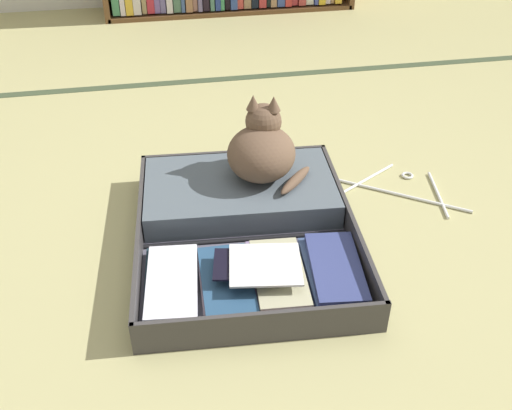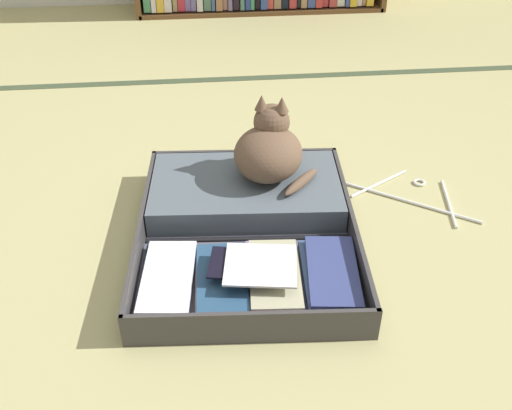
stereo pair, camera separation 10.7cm
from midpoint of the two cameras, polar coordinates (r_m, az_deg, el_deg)
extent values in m
plane|color=tan|center=(1.73, -3.22, -4.88)|extent=(10.00, 10.00, 0.00)
cube|color=#3B4930|center=(2.78, -6.70, 11.71)|extent=(4.80, 0.05, 0.00)
cube|color=brown|center=(3.73, -3.36, 18.40)|extent=(1.42, 0.29, 0.02)
cube|color=#3B3838|center=(1.62, -2.17, -7.97)|extent=(0.64, 0.42, 0.01)
cube|color=#3B3838|center=(1.45, -1.57, -11.72)|extent=(0.62, 0.05, 0.10)
cube|color=#3B3838|center=(1.60, -13.22, -7.50)|extent=(0.04, 0.38, 0.10)
cube|color=#3B3838|center=(1.63, 8.59, -5.92)|extent=(0.04, 0.38, 0.10)
cube|color=#525060|center=(1.61, -2.17, -7.71)|extent=(0.62, 0.39, 0.01)
cube|color=#3B3838|center=(1.91, -3.14, -0.08)|extent=(0.64, 0.42, 0.01)
cube|color=#3B3838|center=(2.04, -3.55, 3.94)|extent=(0.62, 0.05, 0.10)
cube|color=#3B3838|center=(1.90, -12.39, 0.37)|extent=(0.04, 0.38, 0.10)
cube|color=#3B3838|center=(1.92, 5.92, 1.59)|extent=(0.04, 0.38, 0.10)
cube|color=#525060|center=(1.90, -3.15, 0.16)|extent=(0.62, 0.39, 0.01)
cylinder|color=black|center=(1.75, -2.71, -3.39)|extent=(0.60, 0.05, 0.02)
cube|color=#182932|center=(1.60, -10.13, -7.90)|extent=(0.15, 0.32, 0.02)
cube|color=white|center=(1.59, -9.99, -7.26)|extent=(0.16, 0.29, 0.01)
cube|color=slate|center=(1.60, -4.92, -7.48)|extent=(0.14, 0.27, 0.02)
cube|color=navy|center=(1.58, -4.78, -7.24)|extent=(0.14, 0.28, 0.01)
cube|color=gray|center=(1.60, 0.16, -7.33)|extent=(0.14, 0.33, 0.02)
cube|color=#AFAB88|center=(1.59, 0.30, -6.60)|extent=(0.15, 0.28, 0.02)
cube|color=#394C74|center=(1.62, 5.34, -6.62)|extent=(0.15, 0.31, 0.02)
cube|color=navy|center=(1.61, 5.77, -6.06)|extent=(0.16, 0.29, 0.02)
cube|color=white|center=(1.56, -1.08, -5.78)|extent=(0.21, 0.19, 0.01)
cube|color=black|center=(1.57, -2.84, -5.74)|extent=(0.19, 0.15, 0.01)
cube|color=#505B63|center=(1.88, -3.19, 1.15)|extent=(0.61, 0.39, 0.09)
torus|color=white|center=(1.88, -4.95, 2.51)|extent=(0.13, 0.13, 0.01)
cylinder|color=black|center=(2.03, -8.35, 3.43)|extent=(0.02, 0.02, 0.09)
cylinder|color=black|center=(2.04, 1.27, 4.06)|extent=(0.02, 0.02, 0.09)
cube|color=red|center=(1.45, -1.91, -11.20)|extent=(0.04, 0.00, 0.02)
cube|color=white|center=(1.47, 5.46, -10.44)|extent=(0.04, 0.00, 0.02)
ellipsoid|color=brown|center=(1.84, -1.16, 4.91)|extent=(0.27, 0.29, 0.16)
ellipsoid|color=brown|center=(1.91, -0.87, 4.96)|extent=(0.17, 0.12, 0.09)
sphere|color=brown|center=(1.84, -0.96, 7.97)|extent=(0.11, 0.11, 0.11)
cone|color=brown|center=(1.80, -0.02, 9.67)|extent=(0.04, 0.04, 0.05)
cone|color=brown|center=(1.81, -1.99, 9.77)|extent=(0.04, 0.04, 0.05)
sphere|color=gold|center=(1.88, -0.14, 8.77)|extent=(0.02, 0.02, 0.02)
sphere|color=gold|center=(1.88, -1.38, 8.83)|extent=(0.02, 0.02, 0.02)
ellipsoid|color=brown|center=(1.83, 2.14, 2.36)|extent=(0.14, 0.15, 0.03)
cylinder|color=silver|center=(2.00, 12.04, 0.96)|extent=(0.39, 0.28, 0.01)
cylinder|color=silver|center=(2.07, 9.26, 2.51)|extent=(0.23, 0.14, 0.01)
cylinder|color=silver|center=(2.03, 15.61, 0.94)|extent=(0.06, 0.26, 0.01)
torus|color=silver|center=(2.11, 12.90, 2.74)|extent=(0.06, 0.06, 0.01)
camera|label=1|loc=(0.05, -91.88, -1.36)|focal=41.77mm
camera|label=2|loc=(0.05, 88.12, 1.36)|focal=41.77mm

